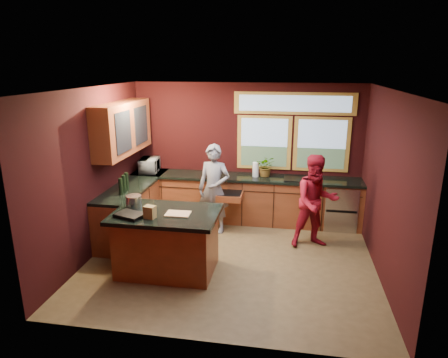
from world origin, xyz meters
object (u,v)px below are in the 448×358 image
(island, at_px, (167,242))
(stock_pot, at_px, (134,201))
(person_red, at_px, (316,202))
(person_grey, at_px, (214,189))
(cutting_board, at_px, (178,214))

(island, distance_m, stock_pot, 0.80)
(person_red, bearing_deg, person_grey, 151.93)
(person_grey, distance_m, person_red, 1.84)
(island, distance_m, person_red, 2.58)
(person_red, bearing_deg, stock_pot, -175.99)
(island, relative_size, person_grey, 0.93)
(person_red, bearing_deg, cutting_board, -164.91)
(person_grey, height_order, cutting_board, person_grey)
(island, bearing_deg, cutting_board, -14.04)
(island, relative_size, stock_pot, 6.46)
(person_red, distance_m, stock_pot, 3.00)
(island, xyz_separation_m, stock_pot, (-0.55, 0.15, 0.56))
(person_red, xyz_separation_m, stock_pot, (-2.78, -1.10, 0.23))
(island, relative_size, person_red, 0.96)
(island, height_order, cutting_board, cutting_board)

